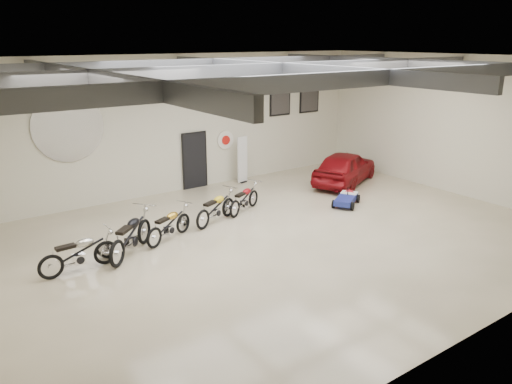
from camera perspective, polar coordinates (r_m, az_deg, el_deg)
floor at (r=14.42m, az=2.77°, el=-5.33°), size 16.00×12.00×0.01m
ceiling at (r=13.33m, az=3.09°, el=14.94°), size 16.00×12.00×0.01m
back_wall at (r=18.65m, az=-8.64°, el=7.68°), size 16.00×0.02×5.00m
right_wall at (r=19.57m, az=21.82°, el=7.09°), size 0.02×12.00×5.00m
ceiling_beams at (r=13.34m, az=3.07°, el=13.87°), size 15.80×11.80×0.32m
door at (r=19.12m, az=-7.05°, el=3.54°), size 0.92×0.08×2.10m
logo_plaque at (r=17.16m, az=-20.67°, el=6.98°), size 2.30×0.06×1.16m
poster_left at (r=20.05m, az=-0.90°, el=10.25°), size 1.05×0.08×1.35m
poster_mid at (r=20.99m, az=2.77°, el=10.55°), size 1.05×0.08×1.35m
poster_right at (r=22.01m, az=6.11°, el=10.78°), size 1.05×0.08×1.35m
oil_sign at (r=19.67m, az=-3.52°, el=5.96°), size 0.72×0.10×0.72m
banner_stand at (r=19.72m, az=-1.56°, el=3.72°), size 0.54×0.30×1.86m
motorcycle_silver at (r=13.02m, az=-19.64°, el=-6.53°), size 1.96×0.71×1.01m
motorcycle_black at (r=13.58m, az=-14.13°, el=-4.72°), size 2.10×1.96×1.14m
motorcycle_gold at (r=14.34m, az=-9.92°, el=-3.66°), size 1.91×1.31×0.96m
motorcycle_yellow at (r=15.50m, az=-4.62°, el=-1.78°), size 1.99×1.30×0.99m
motorcycle_red at (r=16.43m, az=-1.35°, el=-0.74°), size 1.83×1.28×0.92m
go_kart at (r=17.53m, az=10.38°, el=-0.45°), size 1.76×1.47×0.59m
vintage_car at (r=19.95m, az=10.13°, el=2.81°), size 3.03×4.14×1.31m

